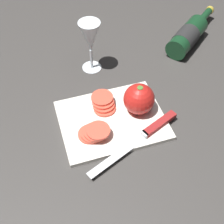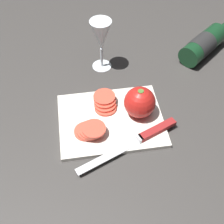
% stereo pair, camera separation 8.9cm
% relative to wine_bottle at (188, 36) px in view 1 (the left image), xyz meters
% --- Properties ---
extents(ground_plane, '(3.00, 3.00, 0.00)m').
position_rel_wine_bottle_xyz_m(ground_plane, '(-0.46, -0.24, -0.04)').
color(ground_plane, '#383533').
extents(cutting_board, '(0.30, 0.23, 0.01)m').
position_rel_wine_bottle_xyz_m(cutting_board, '(-0.38, -0.27, -0.03)').
color(cutting_board, silver).
rests_on(cutting_board, ground_plane).
extents(wine_bottle, '(0.28, 0.24, 0.08)m').
position_rel_wine_bottle_xyz_m(wine_bottle, '(0.00, 0.00, 0.00)').
color(wine_bottle, '#14381E').
rests_on(wine_bottle, ground_plane).
extents(wine_glass, '(0.07, 0.07, 0.18)m').
position_rel_wine_bottle_xyz_m(wine_glass, '(-0.37, -0.02, 0.08)').
color(wine_glass, silver).
rests_on(wine_glass, ground_plane).
extents(whole_tomato, '(0.09, 0.09, 0.09)m').
position_rel_wine_bottle_xyz_m(whole_tomato, '(-0.29, -0.26, 0.02)').
color(whole_tomato, red).
rests_on(whole_tomato, cutting_board).
extents(knife, '(0.30, 0.14, 0.01)m').
position_rel_wine_bottle_xyz_m(knife, '(-0.28, -0.35, -0.02)').
color(knife, silver).
rests_on(knife, cutting_board).
extents(tomato_slice_stack_near, '(0.09, 0.08, 0.03)m').
position_rel_wine_bottle_xyz_m(tomato_slice_stack_near, '(-0.44, -0.31, -0.01)').
color(tomato_slice_stack_near, '#DB4C38').
rests_on(tomato_slice_stack_near, cutting_board).
extents(tomato_slice_stack_far, '(0.07, 0.09, 0.03)m').
position_rel_wine_bottle_xyz_m(tomato_slice_stack_far, '(-0.39, -0.21, -0.01)').
color(tomato_slice_stack_far, '#DB4C38').
rests_on(tomato_slice_stack_far, cutting_board).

